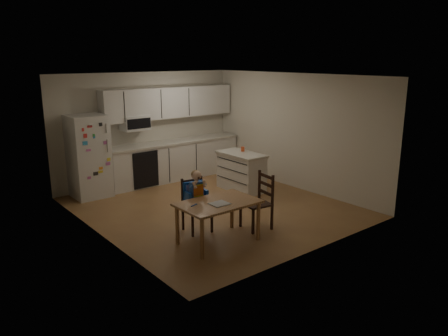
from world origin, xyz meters
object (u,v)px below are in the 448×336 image
dining_table (218,207)px  chair_side (261,197)px  refrigerator (89,156)px  chair_booster (196,194)px  red_cup (243,149)px  kitchen_island (241,171)px

dining_table → chair_side: size_ratio=1.30×
refrigerator → chair_booster: size_ratio=1.63×
refrigerator → dining_table: refrigerator is taller
chair_booster → red_cup: bearing=39.2°
kitchen_island → chair_booster: size_ratio=1.07×
chair_booster → chair_side: bearing=-24.1°
dining_table → chair_booster: (0.01, 0.61, 0.06)m
kitchen_island → chair_side: 2.17m
dining_table → red_cup: bearing=41.7°
refrigerator → dining_table: 3.57m
refrigerator → chair_booster: refrigerator is taller
chair_booster → refrigerator: bearing=109.9°
dining_table → chair_side: 0.95m
kitchen_island → refrigerator: bearing=149.1°
red_cup → dining_table: (-2.23, -1.99, -0.30)m
refrigerator → dining_table: (0.63, -3.51, -0.28)m
refrigerator → chair_side: bearing=-65.6°
red_cup → kitchen_island: bearing=-140.6°
kitchen_island → dining_table: size_ratio=0.90×
red_cup → dining_table: bearing=-138.3°
red_cup → chair_side: bearing=-123.4°
refrigerator → kitchen_island: refrigerator is taller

